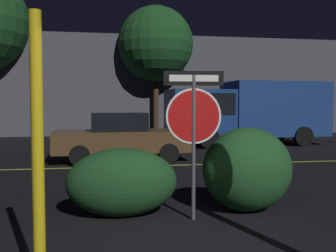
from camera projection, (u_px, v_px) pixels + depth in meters
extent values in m
cube|color=gold|center=(137.00, 166.00, 10.74)|extent=(38.56, 0.12, 0.01)
cylinder|color=#4C4C51|center=(194.00, 148.00, 5.70)|extent=(0.06, 0.06, 2.22)
cylinder|color=white|center=(194.00, 116.00, 5.67)|extent=(0.85, 0.08, 0.85)
cylinder|color=#B71414|center=(194.00, 116.00, 5.67)|extent=(0.79, 0.08, 0.79)
cube|color=black|center=(194.00, 78.00, 5.64)|extent=(0.91, 0.10, 0.22)
cube|color=white|center=(194.00, 78.00, 5.64)|extent=(0.75, 0.10, 0.10)
cylinder|color=yellow|center=(38.00, 157.00, 3.36)|extent=(0.11, 0.11, 2.61)
ellipsoid|color=#19421E|center=(122.00, 182.00, 5.93)|extent=(1.76, 0.96, 1.09)
ellipsoid|color=#1E4C23|center=(247.00, 169.00, 6.21)|extent=(1.50, 1.18, 1.40)
cube|color=brown|center=(123.00, 141.00, 11.80)|extent=(4.30, 1.79, 0.66)
cube|color=black|center=(119.00, 121.00, 11.74)|extent=(1.75, 1.47, 0.57)
cylinder|color=black|center=(160.00, 147.00, 12.85)|extent=(0.61, 0.22, 0.60)
cylinder|color=black|center=(169.00, 153.00, 11.30)|extent=(0.61, 0.22, 0.60)
cylinder|color=black|center=(81.00, 149.00, 12.34)|extent=(0.61, 0.22, 0.60)
cylinder|color=black|center=(80.00, 156.00, 10.79)|extent=(0.61, 0.22, 0.60)
sphere|color=#F4EFCC|center=(185.00, 137.00, 12.72)|extent=(0.14, 0.14, 0.14)
sphere|color=#F4EFCC|center=(193.00, 140.00, 11.72)|extent=(0.14, 0.14, 0.14)
cube|color=navy|center=(199.00, 113.00, 15.96)|extent=(2.77, 2.29, 1.99)
cube|color=black|center=(199.00, 104.00, 15.93)|extent=(2.51, 2.32, 0.88)
cube|color=navy|center=(274.00, 109.00, 16.71)|extent=(4.45, 2.52, 2.36)
cylinder|color=black|center=(209.00, 138.00, 14.96)|extent=(0.85, 0.33, 0.84)
cylinder|color=black|center=(194.00, 134.00, 17.10)|extent=(0.85, 0.33, 0.84)
cylinder|color=black|center=(303.00, 136.00, 15.87)|extent=(0.85, 0.33, 0.84)
cylinder|color=black|center=(277.00, 133.00, 18.01)|extent=(0.85, 0.33, 0.84)
cylinder|color=#422D1E|center=(156.00, 104.00, 21.19)|extent=(0.32, 0.32, 3.65)
sphere|color=#19471E|center=(156.00, 44.00, 21.00)|extent=(4.21, 4.21, 4.21)
cube|color=#4C4C56|center=(160.00, 87.00, 23.94)|extent=(23.54, 4.62, 5.77)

